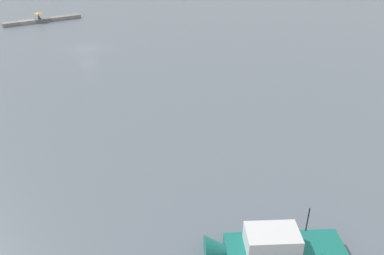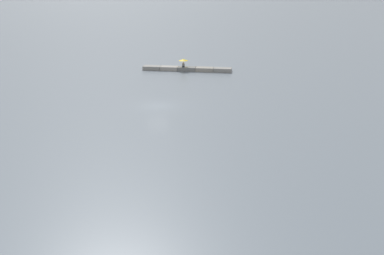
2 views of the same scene
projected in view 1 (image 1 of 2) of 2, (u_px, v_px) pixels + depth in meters
name	position (u px, v px, depth m)	size (l,w,h in m)	color
ground_plane	(86.00, 48.00, 54.79)	(500.00, 500.00, 0.00)	slate
seawall_pier	(43.00, 20.00, 70.17)	(14.15, 1.59, 0.62)	gray
person_seated_grey_left	(39.00, 18.00, 69.58)	(0.46, 0.65, 0.73)	#1E2333
umbrella_open_yellow	(38.00, 13.00, 69.16)	(1.48, 1.48, 1.31)	black
motorboat_teal_near	(262.00, 252.00, 19.81)	(7.40, 5.83, 4.12)	#197266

